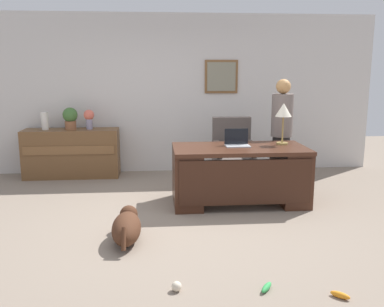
{
  "coord_description": "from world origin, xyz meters",
  "views": [
    {
      "loc": [
        -0.32,
        -4.8,
        1.77
      ],
      "look_at": [
        0.12,
        0.3,
        0.75
      ],
      "focal_mm": 39.59,
      "sensor_mm": 36.0,
      "label": 1
    }
  ],
  "objects_px": {
    "desk": "(240,173)",
    "vase_empty": "(45,121)",
    "person_standing": "(281,132)",
    "dog_toy_plush": "(340,295)",
    "dog_toy_bone": "(267,287)",
    "dog_lying": "(127,227)",
    "laptop": "(237,142)",
    "dog_toy_ball": "(177,286)",
    "armchair": "(233,154)",
    "credenza": "(72,153)",
    "vase_with_flowers": "(89,117)",
    "potted_plant": "(70,117)",
    "desk_lamp": "(283,112)"
  },
  "relations": [
    {
      "from": "desk_lamp",
      "to": "potted_plant",
      "type": "xyz_separation_m",
      "value": [
        -3.11,
        1.49,
        -0.2
      ]
    },
    {
      "from": "laptop",
      "to": "desk_lamp",
      "type": "xyz_separation_m",
      "value": [
        0.64,
        0.06,
        0.38
      ]
    },
    {
      "from": "armchair",
      "to": "vase_empty",
      "type": "xyz_separation_m",
      "value": [
        -3.0,
        0.66,
        0.47
      ]
    },
    {
      "from": "person_standing",
      "to": "dog_lying",
      "type": "height_order",
      "value": "person_standing"
    },
    {
      "from": "dog_lying",
      "to": "laptop",
      "type": "bearing_deg",
      "value": 42.24
    },
    {
      "from": "dog_lying",
      "to": "potted_plant",
      "type": "relative_size",
      "value": 2.29
    },
    {
      "from": "laptop",
      "to": "dog_toy_ball",
      "type": "relative_size",
      "value": 3.83
    },
    {
      "from": "vase_with_flowers",
      "to": "dog_toy_ball",
      "type": "relative_size",
      "value": 3.86
    },
    {
      "from": "laptop",
      "to": "armchair",
      "type": "bearing_deg",
      "value": 82.57
    },
    {
      "from": "person_standing",
      "to": "vase_with_flowers",
      "type": "bearing_deg",
      "value": 163.11
    },
    {
      "from": "potted_plant",
      "to": "desk",
      "type": "bearing_deg",
      "value": -33.74
    },
    {
      "from": "person_standing",
      "to": "laptop",
      "type": "xyz_separation_m",
      "value": [
        -0.8,
        -0.65,
        -0.02
      ]
    },
    {
      "from": "potted_plant",
      "to": "armchair",
      "type": "bearing_deg",
      "value": -14.25
    },
    {
      "from": "credenza",
      "to": "dog_toy_bone",
      "type": "distance_m",
      "value": 4.57
    },
    {
      "from": "desk_lamp",
      "to": "credenza",
      "type": "bearing_deg",
      "value": 154.48
    },
    {
      "from": "person_standing",
      "to": "dog_toy_plush",
      "type": "xyz_separation_m",
      "value": [
        -0.45,
        -3.21,
        -0.81
      ]
    },
    {
      "from": "credenza",
      "to": "person_standing",
      "type": "relative_size",
      "value": 0.95
    },
    {
      "from": "credenza",
      "to": "person_standing",
      "type": "xyz_separation_m",
      "value": [
        3.28,
        -0.9,
        0.44
      ]
    },
    {
      "from": "armchair",
      "to": "vase_with_flowers",
      "type": "bearing_deg",
      "value": 163.96
    },
    {
      "from": "vase_with_flowers",
      "to": "dog_toy_bone",
      "type": "distance_m",
      "value": 4.52
    },
    {
      "from": "person_standing",
      "to": "dog_toy_ball",
      "type": "distance_m",
      "value": 3.55
    },
    {
      "from": "desk_lamp",
      "to": "vase_with_flowers",
      "type": "relative_size",
      "value": 1.74
    },
    {
      "from": "person_standing",
      "to": "dog_lying",
      "type": "bearing_deg",
      "value": -138.88
    },
    {
      "from": "potted_plant",
      "to": "dog_toy_ball",
      "type": "bearing_deg",
      "value": -68.39
    },
    {
      "from": "desk",
      "to": "vase_empty",
      "type": "height_order",
      "value": "vase_empty"
    },
    {
      "from": "dog_toy_ball",
      "to": "dog_toy_bone",
      "type": "height_order",
      "value": "dog_toy_ball"
    },
    {
      "from": "desk",
      "to": "armchair",
      "type": "xyz_separation_m",
      "value": [
        0.09,
        1.01,
        0.05
      ]
    },
    {
      "from": "laptop",
      "to": "vase_with_flowers",
      "type": "relative_size",
      "value": 0.99
    },
    {
      "from": "laptop",
      "to": "dog_toy_plush",
      "type": "bearing_deg",
      "value": -82.2
    },
    {
      "from": "dog_toy_bone",
      "to": "dog_toy_ball",
      "type": "bearing_deg",
      "value": 176.28
    },
    {
      "from": "vase_with_flowers",
      "to": "potted_plant",
      "type": "xyz_separation_m",
      "value": [
        -0.3,
        0.0,
        0.0
      ]
    },
    {
      "from": "dog_toy_ball",
      "to": "dog_toy_bone",
      "type": "distance_m",
      "value": 0.73
    },
    {
      "from": "desk_lamp",
      "to": "dog_toy_bone",
      "type": "bearing_deg",
      "value": -108.79
    },
    {
      "from": "person_standing",
      "to": "laptop",
      "type": "distance_m",
      "value": 1.03
    },
    {
      "from": "armchair",
      "to": "desk_lamp",
      "type": "height_order",
      "value": "desk_lamp"
    },
    {
      "from": "vase_empty",
      "to": "dog_toy_plush",
      "type": "xyz_separation_m",
      "value": [
        3.23,
        -4.11,
        -0.92
      ]
    },
    {
      "from": "dog_toy_ball",
      "to": "dog_lying",
      "type": "bearing_deg",
      "value": 113.49
    },
    {
      "from": "credenza",
      "to": "dog_toy_bone",
      "type": "height_order",
      "value": "credenza"
    },
    {
      "from": "credenza",
      "to": "person_standing",
      "type": "distance_m",
      "value": 3.43
    },
    {
      "from": "credenza",
      "to": "potted_plant",
      "type": "relative_size",
      "value": 4.29
    },
    {
      "from": "laptop",
      "to": "vase_empty",
      "type": "height_order",
      "value": "vase_empty"
    },
    {
      "from": "vase_empty",
      "to": "dog_toy_bone",
      "type": "height_order",
      "value": "vase_empty"
    },
    {
      "from": "desk_lamp",
      "to": "dog_toy_plush",
      "type": "xyz_separation_m",
      "value": [
        -0.29,
        -2.62,
        -1.18
      ]
    },
    {
      "from": "person_standing",
      "to": "dog_toy_bone",
      "type": "bearing_deg",
      "value": -108.18
    },
    {
      "from": "credenza",
      "to": "vase_with_flowers",
      "type": "distance_m",
      "value": 0.67
    },
    {
      "from": "credenza",
      "to": "armchair",
      "type": "relative_size",
      "value": 1.5
    },
    {
      "from": "desk",
      "to": "dog_toy_ball",
      "type": "bearing_deg",
      "value": -113.15
    },
    {
      "from": "desk",
      "to": "potted_plant",
      "type": "distance_m",
      "value": 3.06
    },
    {
      "from": "person_standing",
      "to": "dog_toy_plush",
      "type": "relative_size",
      "value": 10.27
    },
    {
      "from": "vase_with_flowers",
      "to": "vase_empty",
      "type": "height_order",
      "value": "vase_with_flowers"
    }
  ]
}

